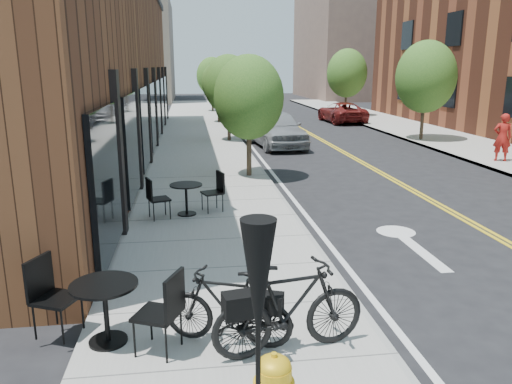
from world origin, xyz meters
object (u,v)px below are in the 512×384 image
bicycle_right (290,308)px  parked_car_b (253,117)px  parked_car_a (276,128)px  parked_car_far (342,112)px  bistro_set_b (105,304)px  patio_umbrella (258,303)px  bicycle_left (227,307)px  pedestrian (502,137)px  bistro_set_c (186,195)px  parked_car_c (235,108)px

bicycle_right → parked_car_b: bearing=-16.6°
parked_car_a → parked_car_far: size_ratio=1.04×
bistro_set_b → patio_umbrella: size_ratio=0.84×
parked_car_b → parked_car_far: (6.12, 2.71, -0.06)m
bicycle_left → pedestrian: bearing=156.3°
bicycle_right → bistro_set_b: (-2.27, 0.52, -0.06)m
parked_car_a → parked_car_b: bearing=86.5°
bicycle_left → bistro_set_c: bicycle_left is taller
bistro_set_b → patio_umbrella: 3.21m
bicycle_left → parked_car_c: (2.88, 29.71, 0.04)m
patio_umbrella → pedestrian: (10.98, 13.54, -0.82)m
bicycle_left → bicycle_right: 0.80m
parked_car_c → bicycle_left: bearing=-98.6°
bistro_set_b → bistro_set_c: size_ratio=1.09×
patio_umbrella → parked_car_b: 25.48m
bistro_set_b → parked_car_c: 29.80m
patio_umbrella → parked_car_far: bearing=71.6°
bistro_set_b → pedestrian: pedestrian is taller
bicycle_left → pedestrian: size_ratio=0.95×
bistro_set_c → parked_car_b: bearing=58.4°
bicycle_right → parked_car_far: bearing=-28.9°
bicycle_left → patio_umbrella: bearing=22.7°
bicycle_left → patio_umbrella: 2.58m
patio_umbrella → bicycle_left: bearing=91.9°
bistro_set_c → parked_car_b: 17.55m
bicycle_left → parked_car_far: 27.34m
parked_car_c → parked_car_b: bearing=-89.8°
parked_car_a → pedestrian: size_ratio=2.75×
parked_car_c → parked_car_far: parked_car_c is taller
parked_car_a → parked_car_far: parked_car_a is taller
patio_umbrella → parked_car_a: size_ratio=0.49×
parked_car_a → bicycle_right: bearing=-105.0°
parked_car_b → parked_car_c: (-0.38, 6.75, -0.04)m
parked_car_b → patio_umbrella: bearing=-104.3°
bistro_set_b → patio_umbrella: (1.60, -2.52, 1.17)m
parked_car_b → parked_car_far: parked_car_b is taller
bicycle_right → parked_car_b: parked_car_b is taller
bistro_set_b → bistro_set_c: 5.68m
parked_car_a → parked_car_far: bearing=51.8°
patio_umbrella → parked_car_b: (3.18, 25.25, -1.11)m
bistro_set_c → pedestrian: size_ratio=1.03×
patio_umbrella → parked_car_a: patio_umbrella is taller
bicycle_right → parked_car_far: bicycle_right is taller
bicycle_left → bicycle_right: bearing=89.5°
bicycle_right → patio_umbrella: patio_umbrella is taller
parked_car_far → pedestrian: 14.53m
patio_umbrella → parked_car_c: size_ratio=0.51×
parked_car_b → pedestrian: size_ratio=2.45×
bicycle_right → parked_car_b: size_ratio=0.46×
parked_car_c → pedestrian: (8.18, -18.46, 0.33)m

